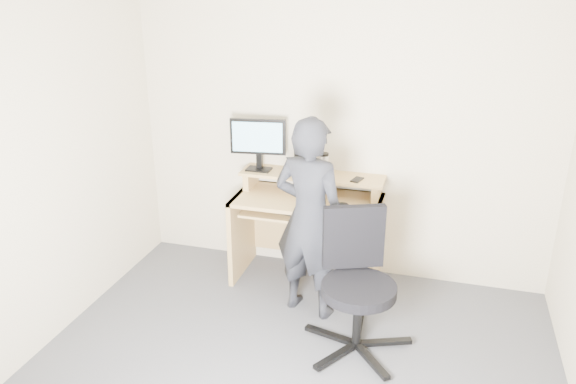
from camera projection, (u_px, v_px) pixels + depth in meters
The scene contains 12 objects.
back_wall at pixel (341, 132), 4.62m from camera, with size 3.50×0.02×2.50m, color beige.
desk at pixel (309, 217), 4.72m from camera, with size 1.20×0.60×0.91m.
monitor at pixel (258, 140), 4.65m from camera, with size 0.47×0.13×0.44m.
external_drive at pixel (299, 160), 4.68m from camera, with size 0.07×0.13×0.20m, color black.
travel_mug at pixel (324, 165), 4.60m from camera, with size 0.07×0.07×0.17m, color silver.
smartphone at pixel (357, 180), 4.51m from camera, with size 0.07×0.13×0.01m, color black.
charger at pixel (284, 172), 4.65m from camera, with size 0.04×0.04×0.04m, color black.
headphones at pixel (296, 169), 4.76m from camera, with size 0.16×0.16×0.02m, color silver.
keyboard at pixel (301, 212), 4.54m from camera, with size 0.46×0.18×0.03m, color black.
mouse at pixel (343, 205), 4.40m from camera, with size 0.10×0.06×0.04m, color black.
office_chair at pixel (357, 277), 3.82m from camera, with size 0.77×0.75×0.97m.
person at pixel (310, 219), 4.14m from camera, with size 0.57×0.37×1.55m, color black.
Camera 1 is at (0.82, -2.68, 2.46)m, focal length 35.00 mm.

